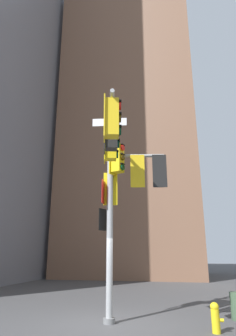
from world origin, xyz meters
name	(u,v)px	position (x,y,z in m)	size (l,w,h in m)	color
ground	(109,324)	(0.00, 0.00, 0.00)	(120.00, 120.00, 0.00)	#474749
building_mid_block	(133,133)	(-2.28, 20.52, 14.93)	(12.77, 12.77, 29.87)	brown
signal_pole_assembly	(120,169)	(0.45, -0.58, 4.64)	(2.48, 3.83, 7.53)	#9EA0A3
fire_hydrant	(215,317)	(3.05, -0.51, 0.40)	(0.33, 0.23, 0.76)	yellow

